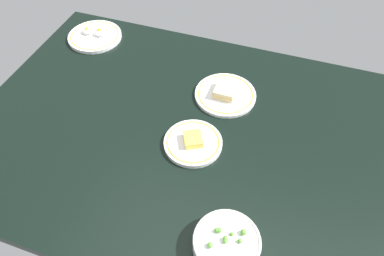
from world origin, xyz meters
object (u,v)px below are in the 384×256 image
Objects in this scene: plate_sandwich at (225,94)px; plate_cheese at (193,142)px; plate_eggs at (95,36)px; bowl_peas at (226,244)px.

plate_sandwich is 24.94cm from plate_cheese.
plate_cheese is at bearing -99.09° from plate_sandwich.
bowl_peas reaches higher than plate_eggs.
plate_eggs reaches higher than plate_cheese.
plate_cheese is (-3.94, -24.62, -0.05)cm from plate_sandwich.
bowl_peas is 34.85cm from plate_cheese.
plate_sandwich is (61.61, -15.92, 0.10)cm from plate_eggs.
plate_eggs is 1.19× the size of plate_cheese.
plate_sandwich is 1.17× the size of plate_cheese.
plate_cheese is (57.67, -40.54, 0.05)cm from plate_eggs.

